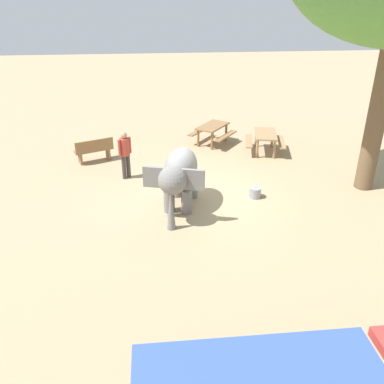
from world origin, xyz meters
TOP-DOWN VIEW (x-y plane):
  - ground_plane at (0.00, 0.00)m, footprint 60.00×60.00m
  - elephant at (0.55, 0.60)m, footprint 1.76×2.49m
  - person_handler at (2.18, -1.72)m, footprint 0.41×0.36m
  - wooden_bench at (3.40, -3.26)m, footprint 1.44×0.92m
  - picnic_table_near at (-3.08, -3.59)m, footprint 1.75×1.77m
  - picnic_table_far at (-1.19, -4.77)m, footprint 2.09×2.09m
  - feed_bucket at (-1.81, 0.14)m, footprint 0.36×0.36m

SIDE VIEW (x-z plane):
  - ground_plane at x=0.00m, z-range 0.00..0.00m
  - feed_bucket at x=-1.81m, z-range 0.00..0.32m
  - wooden_bench at x=3.40m, z-range 0.03..0.91m
  - picnic_table_near at x=-3.08m, z-range 0.20..0.98m
  - picnic_table_far at x=-1.19m, z-range 0.20..0.98m
  - person_handler at x=2.18m, z-range 0.14..1.76m
  - elephant at x=0.55m, z-range 0.24..1.95m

